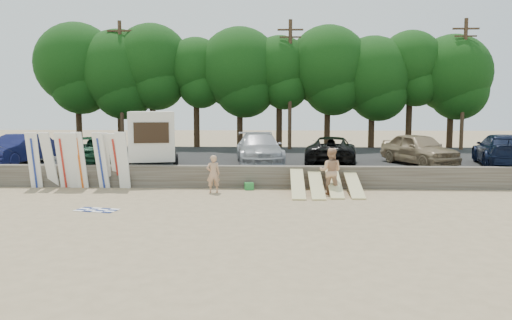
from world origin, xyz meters
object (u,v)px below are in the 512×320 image
object	(u,v)px
car_0	(18,149)
car_4	(419,149)
car_2	(259,148)
car_5	(502,150)
beachgoer_a	(213,174)
car_1	(93,151)
box_trailer	(152,135)
beachgoer_b	(331,171)
car_3	(331,150)
cooler	(249,186)

from	to	relation	value
car_0	car_4	world-z (taller)	car_4
car_2	car_5	xyz separation A→B (m)	(12.23, -0.58, 0.01)
car_4	beachgoer_a	world-z (taller)	car_4
car_1	car_5	world-z (taller)	car_5
box_trailer	car_2	bearing A→B (deg)	-3.54
box_trailer	beachgoer_b	distance (m)	9.62
car_3	cooler	size ratio (longest dim) A/B	13.73
car_2	cooler	xyz separation A→B (m)	(-0.31, -4.16, -1.34)
box_trailer	car_2	distance (m)	5.55
car_3	car_4	xyz separation A→B (m)	(4.46, 0.06, 0.09)
box_trailer	beachgoer_a	distance (m)	5.55
box_trailer	car_1	bearing A→B (deg)	166.83
car_0	beachgoer_b	size ratio (longest dim) A/B	2.41
box_trailer	beachgoer_a	bearing A→B (deg)	-61.37
beachgoer_b	cooler	size ratio (longest dim) A/B	5.13
car_1	car_4	distance (m)	16.68
car_5	beachgoer_a	size ratio (longest dim) A/B	3.43
car_4	car_5	distance (m)	4.05
car_0	car_3	distance (m)	16.25
car_5	cooler	bearing A→B (deg)	29.02
car_0	cooler	world-z (taller)	car_0
car_0	car_3	size ratio (longest dim) A/B	0.90
beachgoer_a	car_5	bearing A→B (deg)	-177.08
car_2	cooler	distance (m)	4.38
car_0	car_4	distance (m)	20.71
car_3	car_4	size ratio (longest dim) A/B	1.10
beachgoer_b	beachgoer_a	bearing A→B (deg)	11.87
car_5	beachgoer_a	xyz separation A→B (m)	(-14.02, -4.36, -0.70)
car_0	car_2	distance (m)	12.53
car_0	car_5	world-z (taller)	car_5
car_0	beachgoer_a	bearing A→B (deg)	-12.89
beachgoer_b	car_5	bearing A→B (deg)	-139.51
car_1	beachgoer_a	world-z (taller)	car_1
car_1	car_3	distance (m)	12.23
car_0	car_2	world-z (taller)	car_2
car_1	car_3	xyz separation A→B (m)	(12.20, 0.77, -0.01)
box_trailer	cooler	size ratio (longest dim) A/B	12.28
car_2	car_5	size ratio (longest dim) A/B	0.99
car_3	beachgoer_b	size ratio (longest dim) A/B	2.68
box_trailer	beachgoer_a	size ratio (longest dim) A/B	2.89
car_1	cooler	xyz separation A→B (m)	(8.16, -3.15, -1.27)
car_1	car_2	world-z (taller)	car_2
box_trailer	car_5	xyz separation A→B (m)	(17.64, 0.39, -0.72)
car_3	beachgoer_a	bearing A→B (deg)	48.50
car_2	beachgoer_a	xyz separation A→B (m)	(-1.79, -4.94, -0.69)
car_0	cooler	distance (m)	12.76
car_5	car_4	bearing A→B (deg)	7.35
beachgoer_a	car_2	bearing A→B (deg)	-124.31
box_trailer	car_4	distance (m)	13.65
car_3	beachgoer_b	distance (m)	4.93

